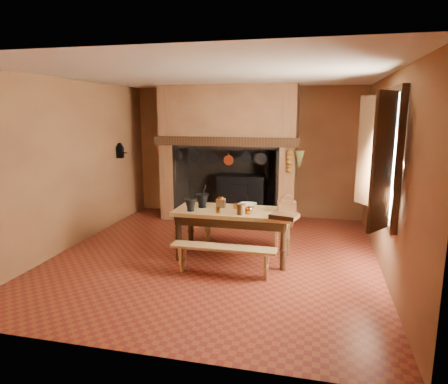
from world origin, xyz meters
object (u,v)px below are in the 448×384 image
mixing_bowl (248,206)px  iron_range (242,196)px  coffee_grinder (221,202)px  bench_front (223,254)px  work_table (234,218)px  wicker_basket (287,206)px

mixing_bowl → iron_range: bearing=103.0°
iron_range → coffee_grinder: 2.38m
bench_front → iron_range: bearing=96.1°
work_table → coffee_grinder: (-0.24, 0.14, 0.20)m
iron_range → wicker_basket: bearing=-64.4°
bench_front → work_table: bearing=90.0°
bench_front → wicker_basket: wicker_basket is taller
bench_front → coffee_grinder: 1.01m
coffee_grinder → mixing_bowl: (0.43, 0.04, -0.04)m
mixing_bowl → wicker_basket: (0.61, -0.08, 0.05)m
coffee_grinder → work_table: bearing=-31.5°
work_table → coffee_grinder: size_ratio=8.73×
bench_front → coffee_grinder: bearing=106.2°
bench_front → wicker_basket: bearing=44.2°
work_table → wicker_basket: (0.80, 0.10, 0.21)m
mixing_bowl → bench_front: bearing=-102.3°
work_table → bench_front: bearing=-90.0°
wicker_basket → coffee_grinder: bearing=168.4°
bench_front → coffee_grinder: (-0.24, 0.82, 0.55)m
bench_front → mixing_bowl: (0.19, 0.86, 0.50)m
wicker_basket → work_table: bearing=177.6°
iron_range → coffee_grinder: (0.10, -2.35, 0.38)m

